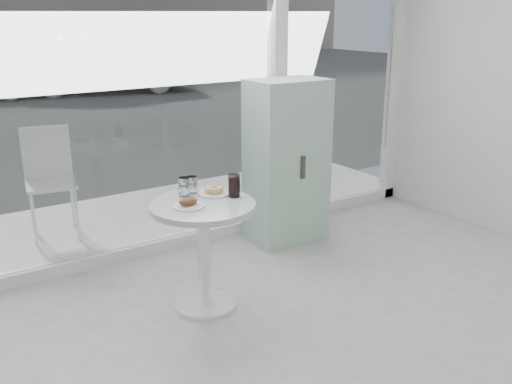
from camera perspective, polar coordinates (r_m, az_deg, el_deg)
storefront at (r=4.90m, az=-5.98°, el=14.10°), size 5.00×0.14×3.00m
main_table at (r=3.92m, az=-5.29°, el=-4.17°), size 0.72×0.72×0.77m
patio_deck at (r=5.92m, az=-9.75°, el=-2.19°), size 5.60×1.60×0.05m
mint_cabinet at (r=5.09m, az=3.09°, el=3.05°), size 0.68×0.48×1.45m
patio_chair at (r=5.45m, az=-19.97°, el=1.65°), size 0.49×0.49×0.97m
car_silver at (r=15.44m, az=-14.85°, el=12.25°), size 4.62×2.61×1.44m
plate_fritter at (r=3.78m, az=-6.76°, el=-1.12°), size 0.21×0.21×0.07m
plate_donut at (r=4.03m, az=-4.22°, el=0.07°), size 0.23×0.23×0.05m
water_tumbler_a at (r=4.01m, az=-7.19°, el=0.44°), size 0.08×0.08×0.13m
water_tumbler_b at (r=4.07m, az=-6.38°, el=0.64°), size 0.07×0.07×0.12m
cola_glass at (r=3.95m, az=-2.20°, el=0.60°), size 0.08×0.08×0.16m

